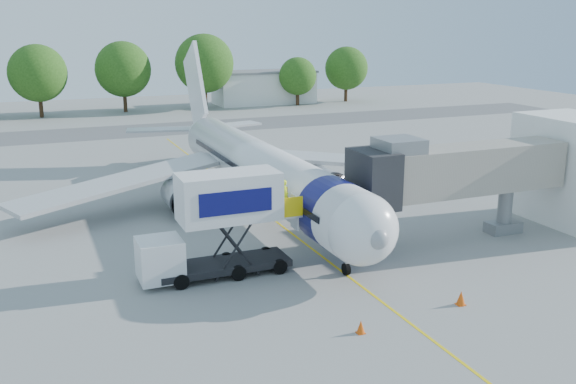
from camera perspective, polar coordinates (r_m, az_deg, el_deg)
name	(u,v)px	position (r m, az deg, el deg)	size (l,w,h in m)	color
ground	(280,224)	(42.45, -0.75, -2.88)	(160.00, 160.00, 0.00)	gray
guidance_line	(280,224)	(42.45, -0.75, -2.88)	(0.15, 70.00, 0.01)	yellow
taxiway_strip	(155,130)	(81.99, -11.75, 5.46)	(120.00, 10.00, 0.01)	#59595B
aircraft	(258,168)	(45.40, -2.70, 2.13)	(34.17, 37.73, 11.35)	silver
jet_bridge	(448,172)	(39.17, 14.05, 1.74)	(13.90, 3.20, 6.60)	gray
catering_hiloader	(217,226)	(33.36, -6.33, -2.98)	(8.50, 2.44, 5.50)	black
ground_tug	(520,324)	(29.05, 19.89, -10.97)	(3.57, 2.15, 1.35)	silver
safety_cone_a	(461,298)	(31.68, 15.12, -9.10)	(0.44, 0.44, 0.70)	#DB4C0B
safety_cone_b	(361,327)	(28.23, 6.49, -11.84)	(0.38, 0.38, 0.60)	#DB4C0B
outbuilding_right	(264,87)	(106.70, -2.15, 9.31)	(16.40, 7.40, 5.30)	silver
tree_c	(38,73)	(96.55, -21.36, 9.81)	(7.93, 7.93, 10.11)	#382314
tree_d	(123,69)	(98.77, -14.45, 10.52)	(8.12, 8.12, 10.35)	#382314
tree_e	(204,64)	(100.15, -7.45, 11.26)	(8.90, 8.90, 11.35)	#382314
tree_f	(298,76)	(103.89, 0.86, 10.25)	(5.99, 5.99, 7.64)	#382314
tree_g	(346,68)	(109.44, 5.21, 10.90)	(7.14, 7.14, 9.10)	#382314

